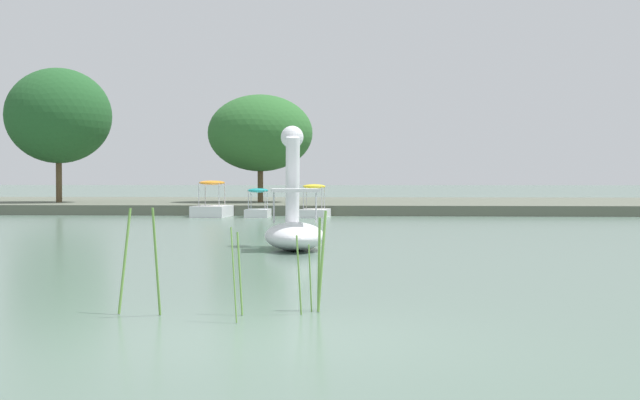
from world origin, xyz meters
name	(u,v)px	position (x,y,z in m)	size (l,w,h in m)	color
ground_plane	(273,338)	(0.00, 0.00, 0.00)	(525.22, 525.22, 0.00)	#567060
shore_bank_far	(355,205)	(0.00, 41.38, 0.25)	(136.43, 19.69, 0.49)	#5B6051
swan_boat	(294,223)	(-0.87, 11.91, 0.66)	(1.87, 3.17, 3.12)	white
pedal_boat_yellow	(314,208)	(-1.65, 30.24, 0.40)	(1.45, 2.31, 1.52)	white
pedal_boat_teal	(258,208)	(-4.24, 30.20, 0.44)	(1.07, 1.77, 1.33)	white
pedal_boat_orange	(212,207)	(-6.42, 30.37, 0.46)	(1.67, 2.44, 1.69)	white
tree_broadleaf_behind_dock	(260,133)	(-5.13, 37.76, 4.28)	(8.13, 8.13, 5.90)	brown
tree_broadleaf_left	(58,116)	(-15.98, 36.51, 5.19)	(6.82, 6.45, 7.28)	brown
reed_clump_foreground	(242,265)	(-0.59, 1.66, 0.63)	(2.66, 1.17, 1.38)	#669942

